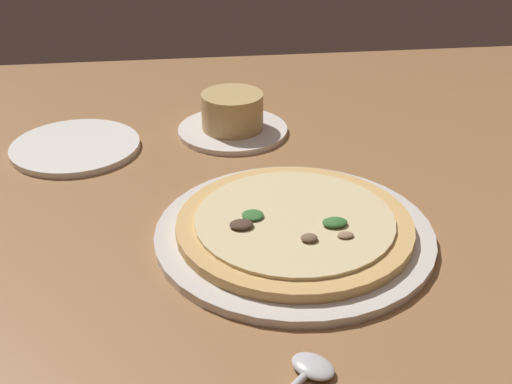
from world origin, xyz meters
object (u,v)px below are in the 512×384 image
Objects in this scene: side_plate at (75,147)px; spoon at (306,373)px; pizza_main at (294,229)px; ramekin_on_saucer at (232,117)px.

side_plate is 2.23× the size of spoon.
spoon is at bearing -97.13° from pizza_main.
pizza_main is 1.72× the size of side_plate.
pizza_main is 1.90× the size of ramekin_on_saucer.
pizza_main is 21.41cm from spoon.
ramekin_on_saucer is at bearing 98.09° from pizza_main.
spoon reaches higher than side_plate.
ramekin_on_saucer is 50.71cm from spoon.
ramekin_on_saucer is 23.00cm from side_plate.
ramekin_on_saucer reaches higher than spoon.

